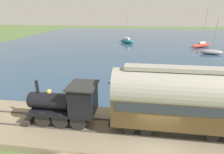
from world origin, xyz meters
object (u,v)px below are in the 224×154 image
passenger_coach (180,99)px  rowboat_mid_harbor (144,101)px  steam_locomotive (68,101)px  sailboat_teal (127,41)px  rowboat_off_pier (121,81)px  sailboat_gray (212,52)px  sailboat_red (201,45)px

passenger_coach → rowboat_mid_harbor: 6.11m
steam_locomotive → sailboat_teal: sailboat_teal is taller
sailboat_teal → rowboat_off_pier: size_ratio=2.32×
sailboat_teal → sailboat_gray: bearing=-88.0°
rowboat_off_pier → rowboat_mid_harbor: size_ratio=1.01×
sailboat_red → sailboat_gray: 7.60m
passenger_coach → sailboat_teal: sailboat_teal is taller
sailboat_red → sailboat_gray: size_ratio=1.33×
steam_locomotive → sailboat_gray: (27.45, -20.07, -1.83)m
passenger_coach → sailboat_red: size_ratio=0.96×
steam_locomotive → sailboat_gray: sailboat_gray is taller
sailboat_red → sailboat_gray: (-7.59, 0.45, -0.05)m
sailboat_gray → rowboat_mid_harbor: bearing=155.1°
steam_locomotive → passenger_coach: (0.00, -7.51, 0.75)m
steam_locomotive → sailboat_red: (35.04, -20.52, -1.78)m
rowboat_off_pier → passenger_coach: bearing=-163.9°
steam_locomotive → sailboat_teal: 38.39m
sailboat_red → sailboat_teal: size_ratio=1.42×
sailboat_teal → sailboat_red: bearing=-67.0°
sailboat_gray → sailboat_teal: bearing=66.8°
sailboat_red → rowboat_off_pier: 31.08m
passenger_coach → sailboat_teal: size_ratio=1.37×
passenger_coach → sailboat_teal: bearing=8.1°
sailboat_red → rowboat_off_pier: (-25.60, 17.63, -0.32)m
sailboat_teal → steam_locomotive: bearing=-150.1°
rowboat_mid_harbor → sailboat_teal: bearing=-38.6°
rowboat_off_pier → sailboat_gray: bearing=-53.6°
sailboat_red → sailboat_teal: sailboat_red is taller
steam_locomotive → rowboat_mid_harbor: bearing=-48.2°
steam_locomotive → rowboat_off_pier: bearing=-17.0°
passenger_coach → rowboat_mid_harbor: (4.99, 1.93, -2.95)m
rowboat_off_pier → sailboat_red: bearing=-44.5°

